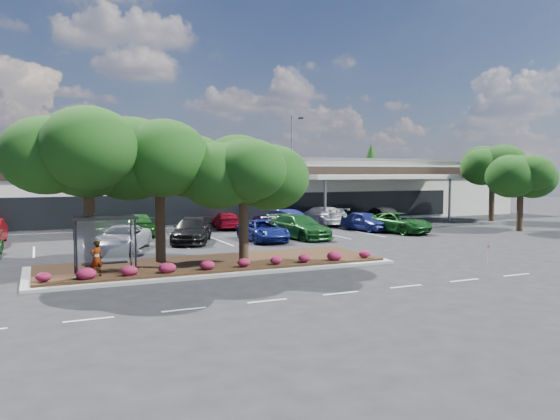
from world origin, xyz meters
name	(u,v)px	position (x,y,z in m)	size (l,w,h in m)	color
ground	(282,277)	(0.00, 0.00, 0.00)	(160.00, 160.00, 0.00)	black
retail_store	(146,189)	(0.06, 33.91, 3.15)	(80.40, 25.20, 6.25)	white
landscape_island	(214,264)	(-2.00, 4.00, 0.12)	(18.00, 6.00, 0.26)	#A2A19D
lane_markings	(212,248)	(-0.14, 10.42, 0.01)	(33.12, 20.06, 0.01)	silver
shrub_row	(227,263)	(-2.00, 1.90, 0.51)	(17.00, 0.80, 0.50)	#991E46
bus_shelter	(104,229)	(-7.50, 2.95, 2.31)	(2.75, 1.55, 2.59)	black
island_tree_west	(88,186)	(-8.00, 4.50, 4.21)	(7.20, 7.20, 7.89)	#17330B
island_tree_mid	(160,190)	(-4.50, 5.20, 3.92)	(6.60, 6.60, 7.32)	#17330B
island_tree_east	(243,198)	(-0.50, 3.70, 3.51)	(5.80, 5.80, 6.50)	#17330B
tree_east_near	(520,192)	(26.00, 10.00, 3.25)	(5.60, 5.60, 6.51)	#17330B
tree_east_far	(492,183)	(31.00, 18.00, 3.81)	(6.40, 6.40, 7.62)	#17330B
conifer_north_east	(371,174)	(34.00, 44.00, 4.50)	(3.96, 3.96, 9.00)	#17330B
person_waiting	(97,259)	(-7.92, 2.31, 1.06)	(0.58, 0.38, 1.59)	#594C47
light_pole	(293,175)	(12.49, 25.08, 4.57)	(1.39, 0.85, 10.29)	#A2A19D
survey_stake	(488,251)	(11.57, -1.00, 0.65)	(0.08, 0.14, 1.01)	tan
car_2	(122,238)	(-5.50, 11.87, 0.78)	(2.57, 5.58, 1.55)	#AEB1BA
car_3	(192,230)	(-0.54, 13.88, 0.84)	(2.37, 5.82, 1.69)	black
car_4	(263,231)	(4.24, 12.58, 0.75)	(2.47, 5.37, 1.49)	navy
car_5	(299,227)	(7.26, 12.94, 0.86)	(2.40, 5.91, 1.72)	#1A531E
car_6	(287,226)	(7.29, 15.19, 0.69)	(1.92, 4.73, 1.37)	silver
car_7	(398,223)	(16.14, 13.09, 0.81)	(2.67, 5.80, 1.61)	#154F18
car_8	(365,221)	(14.51, 15.38, 0.81)	(1.90, 4.73, 1.61)	navy
car_10	(97,224)	(-5.98, 21.76, 0.81)	(1.92, 4.77, 1.63)	#174616
car_12	(137,225)	(-3.36, 19.42, 0.84)	(2.36, 5.82, 1.69)	#1A531A
car_13	(226,220)	(4.52, 21.66, 0.71)	(1.99, 4.89, 1.42)	maroon
car_14	(280,220)	(8.41, 18.94, 0.86)	(1.82, 5.21, 1.72)	navy
car_15	(320,216)	(13.40, 21.14, 0.86)	(2.41, 5.93, 1.72)	silver
car_16	(333,216)	(15.38, 22.16, 0.71)	(1.50, 4.30, 1.42)	#B7BCC4
car_17	(380,215)	(19.66, 20.71, 0.75)	(1.59, 4.55, 1.50)	black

